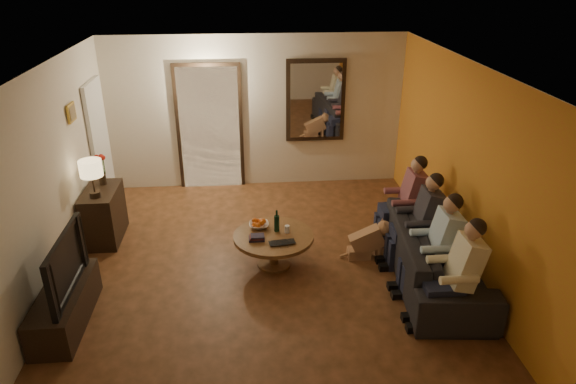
{
  "coord_description": "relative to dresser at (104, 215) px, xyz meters",
  "views": [
    {
      "loc": [
        -0.2,
        -5.47,
        3.72
      ],
      "look_at": [
        0.3,
        0.3,
        1.05
      ],
      "focal_mm": 32.0,
      "sensor_mm": 36.0,
      "label": 1
    }
  ],
  "objects": [
    {
      "name": "floor",
      "position": [
        2.25,
        -1.21,
        -0.38
      ],
      "size": [
        5.0,
        6.0,
        0.01
      ],
      "primitive_type": "cube",
      "color": "#422911",
      "rests_on": "ground"
    },
    {
      "name": "ceiling",
      "position": [
        2.25,
        -1.21,
        2.22
      ],
      "size": [
        5.0,
        6.0,
        0.01
      ],
      "primitive_type": "cube",
      "color": "white",
      "rests_on": "back_wall"
    },
    {
      "name": "back_wall",
      "position": [
        2.25,
        1.79,
        0.92
      ],
      "size": [
        5.0,
        0.02,
        2.6
      ],
      "primitive_type": "cube",
      "color": "beige",
      "rests_on": "floor"
    },
    {
      "name": "front_wall",
      "position": [
        2.25,
        -4.21,
        0.92
      ],
      "size": [
        5.0,
        0.02,
        2.6
      ],
      "primitive_type": "cube",
      "color": "beige",
      "rests_on": "floor"
    },
    {
      "name": "left_wall",
      "position": [
        -0.25,
        -1.21,
        0.92
      ],
      "size": [
        0.02,
        6.0,
        2.6
      ],
      "primitive_type": "cube",
      "color": "beige",
      "rests_on": "floor"
    },
    {
      "name": "right_wall",
      "position": [
        4.75,
        -1.21,
        0.92
      ],
      "size": [
        0.02,
        6.0,
        2.6
      ],
      "primitive_type": "cube",
      "color": "beige",
      "rests_on": "floor"
    },
    {
      "name": "orange_accent",
      "position": [
        4.74,
        -1.21,
        0.92
      ],
      "size": [
        0.01,
        6.0,
        2.6
      ],
      "primitive_type": "cube",
      "color": "gold",
      "rests_on": "right_wall"
    },
    {
      "name": "kitchen_doorway",
      "position": [
        1.45,
        1.77,
        0.67
      ],
      "size": [
        1.0,
        0.06,
        2.1
      ],
      "primitive_type": "cube",
      "color": "#FFE0A5",
      "rests_on": "floor"
    },
    {
      "name": "door_trim",
      "position": [
        1.45,
        1.76,
        0.67
      ],
      "size": [
        1.12,
        0.04,
        2.22
      ],
      "primitive_type": "cube",
      "color": "black",
      "rests_on": "floor"
    },
    {
      "name": "fridge_glimpse",
      "position": [
        1.7,
        1.77,
        0.52
      ],
      "size": [
        0.45,
        0.03,
        1.7
      ],
      "primitive_type": "cube",
      "color": "silver",
      "rests_on": "floor"
    },
    {
      "name": "mirror_frame",
      "position": [
        3.25,
        1.75,
        1.12
      ],
      "size": [
        1.0,
        0.05,
        1.4
      ],
      "primitive_type": "cube",
      "color": "black",
      "rests_on": "back_wall"
    },
    {
      "name": "mirror_glass",
      "position": [
        3.25,
        1.72,
        1.12
      ],
      "size": [
        0.86,
        0.02,
        1.26
      ],
      "primitive_type": "cube",
      "color": "white",
      "rests_on": "back_wall"
    },
    {
      "name": "white_door",
      "position": [
        -0.21,
        1.09,
        0.64
      ],
      "size": [
        0.06,
        0.85,
        2.04
      ],
      "primitive_type": "cube",
      "color": "white",
      "rests_on": "floor"
    },
    {
      "name": "framed_art",
      "position": [
        -0.22,
        0.09,
        1.47
      ],
      "size": [
        0.03,
        0.28,
        0.24
      ],
      "primitive_type": "cube",
      "color": "#B28C33",
      "rests_on": "left_wall"
    },
    {
      "name": "art_canvas",
      "position": [
        -0.21,
        0.09,
        1.47
      ],
      "size": [
        0.01,
        0.22,
        0.18
      ],
      "primitive_type": "cube",
      "color": "brown",
      "rests_on": "left_wall"
    },
    {
      "name": "dresser",
      "position": [
        0.0,
        0.0,
        0.0
      ],
      "size": [
        0.45,
        0.85,
        0.76
      ],
      "primitive_type": "cube",
      "color": "black",
      "rests_on": "floor"
    },
    {
      "name": "table_lamp",
      "position": [
        0.0,
        -0.22,
        0.65
      ],
      "size": [
        0.3,
        0.3,
        0.54
      ],
      "primitive_type": null,
      "color": "beige",
      "rests_on": "dresser"
    },
    {
      "name": "flower_vase",
      "position": [
        0.0,
        0.22,
        0.6
      ],
      "size": [
        0.14,
        0.14,
        0.44
      ],
      "primitive_type": null,
      "color": "red",
      "rests_on": "dresser"
    },
    {
      "name": "tv_stand",
      "position": [
        0.0,
        -1.89,
        -0.17
      ],
      "size": [
        0.45,
        1.28,
        0.43
      ],
      "primitive_type": "cube",
      "color": "black",
      "rests_on": "floor"
    },
    {
      "name": "tv",
      "position": [
        0.0,
        -1.89,
        0.38
      ],
      "size": [
        1.14,
        0.15,
        0.66
      ],
      "primitive_type": "imported",
      "rotation": [
        0.0,
        0.0,
        1.57
      ],
      "color": "black",
      "rests_on": "tv_stand"
    },
    {
      "name": "sofa",
      "position": [
        4.35,
        -1.38,
        -0.03
      ],
      "size": [
        2.47,
        1.17,
        0.7
      ],
      "primitive_type": "imported",
      "rotation": [
        0.0,
        0.0,
        1.47
      ],
      "color": "black",
      "rests_on": "floor"
    },
    {
      "name": "person_a",
      "position": [
        4.25,
        -2.28,
        0.22
      ],
      "size": [
        0.6,
        0.4,
        1.2
      ],
      "primitive_type": null,
      "color": "tan",
      "rests_on": "sofa"
    },
    {
      "name": "person_b",
      "position": [
        4.25,
        -1.68,
        0.22
      ],
      "size": [
        0.6,
        0.4,
        1.2
      ],
      "primitive_type": null,
      "color": "tan",
      "rests_on": "sofa"
    },
    {
      "name": "person_c",
      "position": [
        4.25,
        -1.08,
        0.22
      ],
      "size": [
        0.6,
        0.4,
        1.2
      ],
      "primitive_type": null,
      "color": "tan",
      "rests_on": "sofa"
    },
    {
      "name": "person_d",
      "position": [
        4.25,
        -0.48,
        0.22
      ],
      "size": [
        0.6,
        0.4,
        1.2
      ],
      "primitive_type": null,
      "color": "tan",
      "rests_on": "sofa"
    },
    {
      "name": "dog",
      "position": [
        3.62,
        -0.84,
        -0.1
      ],
      "size": [
        0.56,
        0.24,
        0.56
      ],
      "primitive_type": null,
      "rotation": [
        0.0,
        0.0,
        -0.01
      ],
      "color": "#AC714F",
      "rests_on": "floor"
    },
    {
      "name": "coffee_table",
      "position": [
        2.36,
        -0.92,
        -0.15
      ],
      "size": [
        1.15,
        1.15,
        0.45
      ],
      "primitive_type": "cylinder",
      "rotation": [
        0.0,
        0.0,
        0.12
      ],
      "color": "brown",
      "rests_on": "floor"
    },
    {
      "name": "bowl",
      "position": [
        2.18,
        -0.7,
        0.1
      ],
      "size": [
        0.26,
        0.26,
        0.06
      ],
      "primitive_type": "imported",
      "color": "white",
      "rests_on": "coffee_table"
    },
    {
      "name": "oranges",
      "position": [
        2.18,
        -0.7,
        0.17
      ],
      "size": [
        0.2,
        0.2,
        0.08
      ],
      "primitive_type": null,
      "color": "#D95712",
      "rests_on": "bowl"
    },
    {
      "name": "wine_bottle",
      "position": [
        2.41,
        -0.82,
        0.23
      ],
      "size": [
        0.07,
        0.07,
        0.31
      ],
      "primitive_type": null,
      "color": "black",
      "rests_on": "coffee_table"
    },
    {
      "name": "wine_glass",
      "position": [
        2.54,
        -0.87,
        0.12
      ],
      "size": [
        0.06,
        0.06,
        0.1
      ],
      "primitive_type": "cylinder",
      "color": "silver",
      "rests_on": "coffee_table"
    },
    {
      "name": "book_stack",
      "position": [
        2.14,
        -1.02,
        0.11
      ],
      "size": [
        0.2,
        0.15,
        0.07
      ],
      "primitive_type": null,
      "color": "black",
      "rests_on": "coffee_table"
    },
    {
      "name": "laptop",
      "position": [
        2.46,
        -1.2,
        0.08
      ],
      "size": [
        0.35,
        0.25,
        0.03
      ],
      "primitive_type": "imported",
      "rotation": [
        0.0,
        0.0,
        0.14
      ],
      "color": "black",
      "rests_on": "coffee_table"
    }
  ]
}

